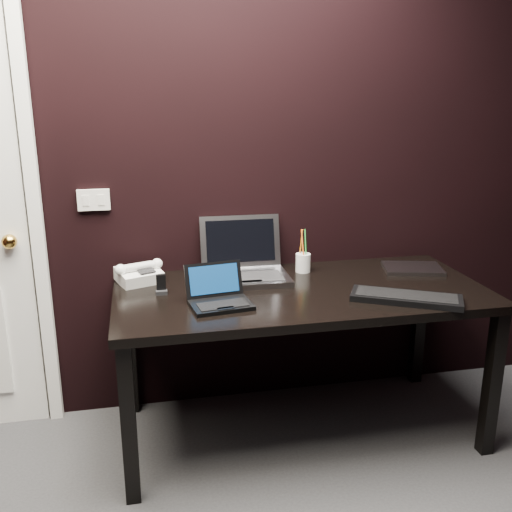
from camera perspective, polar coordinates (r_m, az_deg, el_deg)
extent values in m
plane|color=black|center=(2.83, -3.43, 9.72)|extent=(4.00, 0.00, 4.00)
cube|color=white|center=(2.86, -21.11, 3.12)|extent=(0.06, 0.05, 2.11)
sphere|color=gold|center=(2.86, -23.44, 1.32)|extent=(0.07, 0.07, 0.07)
cube|color=silver|center=(2.82, -15.93, 5.42)|extent=(0.15, 0.02, 0.10)
cube|color=silver|center=(2.82, -16.65, 5.34)|extent=(0.03, 0.01, 0.05)
cube|color=silver|center=(2.81, -15.23, 5.43)|extent=(0.03, 0.01, 0.05)
cube|color=black|center=(2.64, 4.53, -3.70)|extent=(1.70, 0.80, 0.04)
cube|color=black|center=(2.40, -12.61, -16.15)|extent=(0.06, 0.06, 0.70)
cube|color=black|center=(2.83, 22.54, -11.73)|extent=(0.06, 0.06, 0.70)
cube|color=black|center=(3.01, -12.54, -9.09)|extent=(0.06, 0.06, 0.70)
cube|color=black|center=(3.37, 15.95, -6.56)|extent=(0.06, 0.06, 0.70)
cube|color=black|center=(2.41, -3.49, -4.93)|extent=(0.27, 0.21, 0.02)
cube|color=black|center=(2.39, -3.35, -4.87)|extent=(0.22, 0.12, 0.00)
cube|color=black|center=(2.35, -3.04, -5.25)|extent=(0.07, 0.04, 0.00)
cube|color=black|center=(2.49, -4.24, -2.33)|extent=(0.26, 0.09, 0.15)
cube|color=#0A264E|center=(2.48, -4.21, -2.33)|extent=(0.22, 0.07, 0.12)
cube|color=gray|center=(2.74, -0.96, -2.20)|extent=(0.41, 0.30, 0.03)
cube|color=black|center=(2.70, -0.84, -2.12)|extent=(0.33, 0.17, 0.00)
cube|color=gray|center=(2.63, -0.56, -2.63)|extent=(0.11, 0.05, 0.00)
cube|color=#9F9EA4|center=(2.87, -1.58, 1.52)|extent=(0.40, 0.09, 0.25)
cube|color=black|center=(2.86, -1.55, 1.53)|extent=(0.35, 0.06, 0.20)
cube|color=black|center=(2.56, 14.78, -4.08)|extent=(0.49, 0.36, 0.03)
cube|color=black|center=(2.56, 14.80, -3.76)|extent=(0.44, 0.31, 0.00)
cube|color=#96969B|center=(3.00, 15.38, -1.21)|extent=(0.33, 0.27, 0.02)
cube|color=silver|center=(2.77, -11.63, -1.95)|extent=(0.24, 0.23, 0.08)
cylinder|color=silver|center=(2.74, -11.60, -1.06)|extent=(0.18, 0.10, 0.04)
sphere|color=white|center=(2.71, -13.38, -1.35)|extent=(0.07, 0.07, 0.05)
sphere|color=white|center=(2.77, -9.86, -0.78)|extent=(0.07, 0.07, 0.05)
cube|color=black|center=(2.72, -10.89, -1.47)|extent=(0.09, 0.08, 0.01)
cube|color=black|center=(2.59, -9.48, -2.77)|extent=(0.04, 0.02, 0.09)
cube|color=black|center=(2.59, -9.42, -3.60)|extent=(0.05, 0.04, 0.02)
cylinder|color=silver|center=(2.87, 4.73, -0.68)|extent=(0.09, 0.09, 0.09)
cylinder|color=orange|center=(2.85, 4.54, 1.34)|extent=(0.01, 0.03, 0.14)
cylinder|color=green|center=(2.84, 4.97, 1.28)|extent=(0.01, 0.02, 0.14)
cylinder|color=black|center=(2.86, 4.83, 1.36)|extent=(0.01, 0.02, 0.14)
cylinder|color=#E15515|center=(2.83, 4.68, 1.26)|extent=(0.01, 0.03, 0.14)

